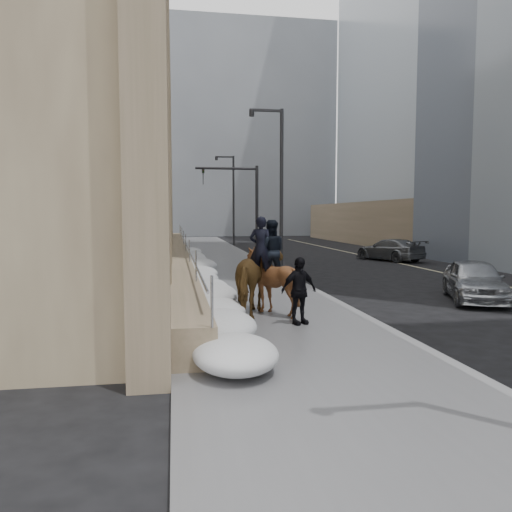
% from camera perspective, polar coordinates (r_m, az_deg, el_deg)
% --- Properties ---
extents(ground, '(140.00, 140.00, 0.00)m').
position_cam_1_polar(ground, '(11.07, 3.66, -10.07)').
color(ground, black).
rests_on(ground, ground).
extents(sidewalk, '(5.00, 80.00, 0.12)m').
position_cam_1_polar(sidewalk, '(20.75, -2.60, -2.91)').
color(sidewalk, '#57575A').
rests_on(sidewalk, ground).
extents(curb, '(0.24, 80.00, 0.12)m').
position_cam_1_polar(curb, '(21.22, 4.45, -2.75)').
color(curb, slate).
rests_on(curb, ground).
extents(lane_line, '(0.15, 70.00, 0.01)m').
position_cam_1_polar(lane_line, '(24.34, 22.79, -2.28)').
color(lane_line, '#BFB78C').
rests_on(lane_line, ground).
extents(limestone_building, '(6.10, 44.00, 18.00)m').
position_cam_1_polar(limestone_building, '(31.11, -15.02, 15.86)').
color(limestone_building, '#867257').
rests_on(limestone_building, ground).
extents(bg_building_mid, '(30.00, 12.00, 28.00)m').
position_cam_1_polar(bg_building_mid, '(71.59, -4.26, 13.73)').
color(bg_building_mid, slate).
rests_on(bg_building_mid, ground).
extents(bg_building_far, '(24.00, 12.00, 20.00)m').
position_cam_1_polar(bg_building_far, '(82.81, -12.01, 9.63)').
color(bg_building_far, gray).
rests_on(bg_building_far, ground).
extents(streetlight_mid, '(1.71, 0.24, 8.00)m').
position_cam_1_polar(streetlight_mid, '(25.02, 2.57, 8.77)').
color(streetlight_mid, '#2D2D30').
rests_on(streetlight_mid, ground).
extents(streetlight_far, '(1.71, 0.24, 8.00)m').
position_cam_1_polar(streetlight_far, '(44.76, -2.79, 7.00)').
color(streetlight_far, '#2D2D30').
rests_on(streetlight_far, ground).
extents(traffic_signal, '(4.10, 0.22, 6.00)m').
position_cam_1_polar(traffic_signal, '(32.75, -1.51, 6.82)').
color(traffic_signal, '#2D2D30').
rests_on(traffic_signal, ground).
extents(snow_bank, '(1.70, 18.10, 0.76)m').
position_cam_1_polar(snow_bank, '(18.71, -6.24, -2.52)').
color(snow_bank, silver).
rests_on(snow_bank, sidewalk).
extents(mounted_horse_left, '(1.79, 2.60, 2.67)m').
position_cam_1_polar(mounted_horse_left, '(13.45, 0.30, -2.26)').
color(mounted_horse_left, '#452F14').
rests_on(mounted_horse_left, sidewalk).
extents(mounted_horse_right, '(1.68, 1.83, 2.57)m').
position_cam_1_polar(mounted_horse_right, '(13.63, 1.72, -2.26)').
color(mounted_horse_right, '#4B2A15').
rests_on(mounted_horse_right, sidewalk).
extents(pedestrian, '(1.06, 0.70, 1.67)m').
position_cam_1_polar(pedestrian, '(12.39, 4.91, -3.96)').
color(pedestrian, black).
rests_on(pedestrian, sidewalk).
extents(car_silver, '(3.03, 4.37, 1.38)m').
position_cam_1_polar(car_silver, '(17.85, 23.68, -2.53)').
color(car_silver, '#ADB0B5').
rests_on(car_silver, ground).
extents(car_grey, '(3.47, 5.01, 1.35)m').
position_cam_1_polar(car_grey, '(31.69, 15.02, 0.70)').
color(car_grey, slate).
rests_on(car_grey, ground).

